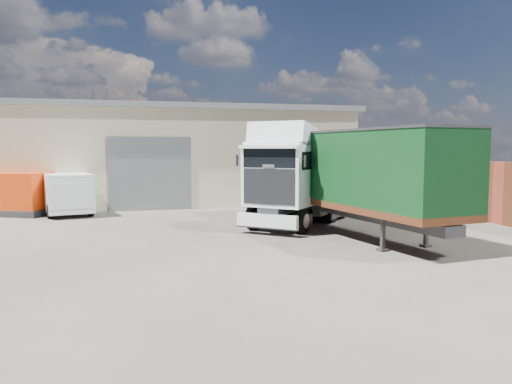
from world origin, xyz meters
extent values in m
plane|color=#282620|center=(0.00, 0.00, 0.00)|extent=(120.00, 120.00, 0.00)
cube|color=#C2B795|center=(-6.00, 16.00, 2.50)|extent=(30.00, 12.00, 5.00)
cube|color=#5A5C5F|center=(-6.00, 16.00, 5.15)|extent=(30.60, 12.60, 0.30)
cube|color=#5A5C5F|center=(-2.00, 9.98, 1.80)|extent=(4.00, 0.08, 3.60)
cube|color=#5A5C5F|center=(-6.00, 16.00, 5.35)|extent=(30.60, 0.40, 0.15)
cube|color=brown|center=(11.50, 6.00, 1.25)|extent=(0.35, 26.00, 2.50)
cylinder|color=black|center=(2.25, 2.40, 0.48)|extent=(2.29, 2.17, 0.95)
cylinder|color=black|center=(4.33, 4.76, 0.48)|extent=(2.32, 2.20, 0.95)
cylinder|color=black|center=(5.15, 5.71, 0.48)|extent=(2.32, 2.20, 0.95)
cube|color=#2D2D30|center=(3.67, 4.02, 0.81)|extent=(4.51, 4.99, 0.27)
cube|color=white|center=(1.69, 1.76, 0.49)|extent=(1.87, 1.68, 0.49)
cube|color=white|center=(2.46, 2.63, 2.04)|extent=(3.05, 3.03, 2.20)
cube|color=black|center=(1.78, 1.86, 1.71)|extent=(1.52, 1.34, 1.26)
cube|color=black|center=(1.79, 1.87, 2.69)|extent=(1.55, 1.37, 0.67)
cube|color=white|center=(2.58, 2.77, 3.46)|extent=(2.82, 2.78, 1.10)
cube|color=#0D5E3E|center=(1.85, 3.65, 1.80)|extent=(0.45, 0.51, 0.99)
cube|color=#0D5E3E|center=(3.55, 2.16, 1.80)|extent=(0.45, 0.51, 0.99)
cylinder|color=#2D2D30|center=(4.44, 4.90, 1.00)|extent=(1.39, 1.39, 0.11)
cube|color=#2D2D30|center=(4.32, -1.66, 0.50)|extent=(0.31, 0.31, 1.00)
cube|color=#2D2D30|center=(5.93, -1.39, 0.50)|extent=(0.31, 0.31, 1.00)
cylinder|color=black|center=(3.96, 5.53, 0.48)|extent=(2.45, 1.33, 0.96)
cube|color=#2D2D30|center=(4.56, 1.89, 0.82)|extent=(2.50, 10.90, 0.32)
cube|color=#5A2D14|center=(4.56, 1.89, 1.12)|extent=(4.02, 11.15, 0.22)
cube|color=black|center=(4.56, 1.89, 2.41)|extent=(4.02, 11.15, 2.37)
cube|color=#2D2D30|center=(4.56, 1.89, 3.61)|extent=(4.09, 11.21, 0.07)
cylinder|color=black|center=(-5.52, 8.25, 0.33)|extent=(2.02, 1.11, 0.66)
cylinder|color=black|center=(-6.30, 11.35, 0.33)|extent=(2.02, 1.11, 0.66)
cube|color=white|center=(-5.91, 9.80, 1.05)|extent=(2.97, 4.91, 1.70)
cube|color=white|center=(-5.44, 7.96, 1.00)|extent=(2.01, 1.32, 1.10)
cube|color=black|center=(-5.49, 8.16, 1.55)|extent=(1.71, 0.51, 0.60)
cube|color=#2D2D30|center=(-8.06, 9.80, 0.15)|extent=(3.63, 3.06, 0.29)
cube|color=red|center=(-8.06, 9.80, 0.97)|extent=(3.37, 2.80, 1.94)
camera|label=1|loc=(-2.84, -14.90, 3.04)|focal=35.00mm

